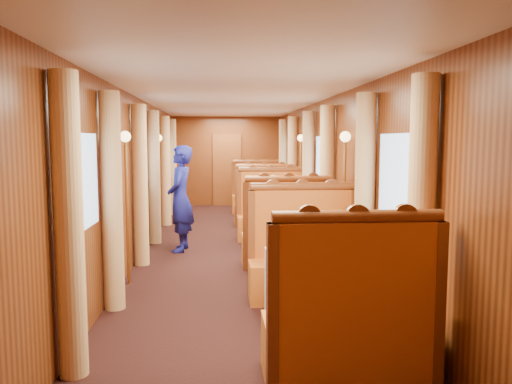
{
  "coord_description": "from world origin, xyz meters",
  "views": [
    {
      "loc": [
        -0.24,
        -8.12,
        1.83
      ],
      "look_at": [
        0.33,
        -0.59,
        1.05
      ],
      "focal_mm": 35.0,
      "sensor_mm": 36.0,
      "label": 1
    }
  ],
  "objects": [
    {
      "name": "curtain_left_far_a",
      "position": [
        -1.38,
        2.72,
        1.18
      ],
      "size": [
        0.22,
        0.22,
        2.35
      ],
      "primitive_type": "cylinder",
      "color": "#E5B375",
      "rests_on": "floor"
    },
    {
      "name": "window_right_near",
      "position": [
        1.49,
        -3.5,
        1.45
      ],
      "size": [
        0.01,
        1.2,
        0.9
      ],
      "primitive_type": null,
      "rotation": [
        1.57,
        0.0,
        -1.57
      ],
      "color": "#8EADD6",
      "rests_on": "wall_right"
    },
    {
      "name": "window_left_mid",
      "position": [
        -1.49,
        0.0,
        1.45
      ],
      "size": [
        0.01,
        1.2,
        0.9
      ],
      "primitive_type": null,
      "rotation": [
        1.57,
        0.0,
        1.57
      ],
      "color": "#8EADD6",
      "rests_on": "wall_left"
    },
    {
      "name": "teapot_back",
      "position": [
        0.66,
        -3.4,
        0.82
      ],
      "size": [
        0.19,
        0.16,
        0.13
      ],
      "primitive_type": null,
      "rotation": [
        0.0,
        0.0,
        0.28
      ],
      "color": "silver",
      "rests_on": "tea_tray"
    },
    {
      "name": "table_mid",
      "position": [
        0.75,
        0.0,
        0.38
      ],
      "size": [
        1.05,
        0.72,
        0.75
      ],
      "primitive_type": "cube",
      "color": "white",
      "rests_on": "floor"
    },
    {
      "name": "curtain_right_far_a",
      "position": [
        1.38,
        2.72,
        1.18
      ],
      "size": [
        0.22,
        0.22,
        2.35
      ],
      "primitive_type": "cylinder",
      "color": "#E5B375",
      "rests_on": "floor"
    },
    {
      "name": "window_left_near",
      "position": [
        -1.49,
        -3.5,
        1.45
      ],
      "size": [
        0.01,
        1.2,
        0.9
      ],
      "primitive_type": null,
      "rotation": [
        1.57,
        0.0,
        1.57
      ],
      "color": "#8EADD6",
      "rests_on": "wall_left"
    },
    {
      "name": "steward",
      "position": [
        -0.87,
        0.12,
        0.88
      ],
      "size": [
        0.46,
        0.67,
        1.75
      ],
      "primitive_type": "imported",
      "rotation": [
        0.0,
        0.0,
        -1.64
      ],
      "color": "navy",
      "rests_on": "floor"
    },
    {
      "name": "wall_near",
      "position": [
        0.0,
        -6.0,
        1.25
      ],
      "size": [
        3.0,
        0.01,
        2.5
      ],
      "primitive_type": null,
      "rotation": [
        -1.57,
        0.0,
        0.0
      ],
      "color": "brown",
      "rests_on": "floor"
    },
    {
      "name": "wall_left",
      "position": [
        -1.5,
        0.0,
        1.25
      ],
      "size": [
        0.01,
        12.0,
        2.5
      ],
      "primitive_type": null,
      "rotation": [
        1.57,
        0.0,
        1.57
      ],
      "color": "brown",
      "rests_on": "floor"
    },
    {
      "name": "window_left_far",
      "position": [
        -1.49,
        3.5,
        1.45
      ],
      "size": [
        0.01,
        1.2,
        0.9
      ],
      "primitive_type": null,
      "rotation": [
        1.57,
        0.0,
        1.57
      ],
      "color": "#8EADD6",
      "rests_on": "wall_left"
    },
    {
      "name": "sconce_right_fore",
      "position": [
        1.4,
        -1.75,
        1.38
      ],
      "size": [
        0.14,
        0.14,
        1.95
      ],
      "color": "#BF8C3F",
      "rests_on": "floor"
    },
    {
      "name": "table_near",
      "position": [
        0.75,
        -3.5,
        0.38
      ],
      "size": [
        1.05,
        0.72,
        0.75
      ],
      "primitive_type": "cube",
      "color": "white",
      "rests_on": "floor"
    },
    {
      "name": "teapot_left",
      "position": [
        0.54,
        -3.61,
        0.82
      ],
      "size": [
        0.21,
        0.18,
        0.15
      ],
      "primitive_type": null,
      "rotation": [
        0.0,
        0.0,
        -0.31
      ],
      "color": "silver",
      "rests_on": "tea_tray"
    },
    {
      "name": "ceiling",
      "position": [
        0.0,
        0.0,
        2.5
      ],
      "size": [
        3.0,
        12.0,
        0.01
      ],
      "primitive_type": null,
      "rotation": [
        3.14,
        0.0,
        0.0
      ],
      "color": "silver",
      "rests_on": "wall_left"
    },
    {
      "name": "curtain_left_far_b",
      "position": [
        -1.38,
        4.28,
        1.18
      ],
      "size": [
        0.22,
        0.22,
        2.35
      ],
      "primitive_type": "cylinder",
      "color": "#E5B375",
      "rests_on": "floor"
    },
    {
      "name": "banquette_near_aft",
      "position": [
        0.75,
        -2.49,
        0.42
      ],
      "size": [
        1.3,
        0.55,
        1.34
      ],
      "color": "#A63512",
      "rests_on": "floor"
    },
    {
      "name": "sconce_left_aft",
      "position": [
        -1.4,
        1.75,
        1.38
      ],
      "size": [
        0.14,
        0.14,
        1.95
      ],
      "color": "#BF8C3F",
      "rests_on": "floor"
    },
    {
      "name": "banquette_far_aft",
      "position": [
        0.75,
        4.51,
        0.42
      ],
      "size": [
        1.3,
        0.55,
        1.34
      ],
      "color": "#A63512",
      "rests_on": "floor"
    },
    {
      "name": "banquette_near_fwd",
      "position": [
        0.75,
        -4.51,
        0.42
      ],
      "size": [
        1.3,
        0.55,
        1.34
      ],
      "color": "#A63512",
      "rests_on": "floor"
    },
    {
      "name": "window_right_mid",
      "position": [
        1.49,
        0.0,
        1.45
      ],
      "size": [
        0.01,
        1.2,
        0.9
      ],
      "primitive_type": null,
      "rotation": [
        1.57,
        0.0,
        -1.57
      ],
      "color": "#8EADD6",
      "rests_on": "wall_right"
    },
    {
      "name": "curtain_left_mid_a",
      "position": [
        -1.38,
        -0.78,
        1.18
      ],
      "size": [
        0.22,
        0.22,
        2.35
      ],
      "primitive_type": "cylinder",
      "color": "#E5B375",
      "rests_on": "floor"
    },
    {
      "name": "floor",
      "position": [
        0.0,
        0.0,
        0.0
      ],
      "size": [
        3.0,
        12.0,
        0.01
      ],
      "primitive_type": null,
      "color": "black",
      "rests_on": "ground"
    },
    {
      "name": "rose_vase_mid",
      "position": [
        0.76,
        0.02,
        0.93
      ],
      "size": [
        0.06,
        0.06,
        0.36
      ],
      "rotation": [
        0.0,
        0.0,
        -0.03
      ],
      "color": "silver",
      "rests_on": "table_mid"
    },
    {
      "name": "curtain_right_near_b",
      "position": [
        1.38,
        -2.72,
        1.18
      ],
      "size": [
        0.22,
        0.22,
        2.35
      ],
      "primitive_type": "cylinder",
      "color": "#E5B375",
      "rests_on": "floor"
    },
    {
      "name": "banquette_mid_fwd",
      "position": [
        0.75,
        -1.01,
        0.42
      ],
      "size": [
        1.3,
        0.55,
        1.34
      ],
      "color": "#A63512",
      "rests_on": "floor"
    },
    {
      "name": "wall_right",
      "position": [
        1.5,
        0.0,
        1.25
      ],
      "size": [
        0.01,
        12.0,
        2.5
      ],
      "primitive_type": null,
      "rotation": [
        1.57,
        0.0,
        -1.57
      ],
      "color": "brown",
      "rests_on": "floor"
    },
    {
      "name": "cup_outboard",
      "position": [
        0.43,
        -3.26,
        0.86
      ],
      "size": [
        0.08,
        0.08,
        0.26
      ],
      "rotation": [
        0.0,
        0.0,
        0.13
      ],
      "color": "white",
      "rests_on": "table_near"
    },
    {
      "name": "window_right_far",
      "position": [
        1.49,
        3.5,
        1.45
      ],
      "size": [
        0.01,
        1.2,
        0.9
      ],
      "primitive_type": null,
      "rotation": [
        1.57,
        0.0,
        -1.57
      ],
      "color": "#8EADD6",
      "rests_on": "wall_right"
    },
    {
      "name": "cup_inboard",
      "position": [
        0.34,
        -3.39,
        0.86
      ],
      "size": [
        0.08,
        0.08,
        0.26
      ],
      "rotation": [
        0.0,
        0.0,
        0.36
      ],
      "color": "white",
      "rests_on": "table_near"
    },
    {
      "name": "doorway_far",
      "position": [
        0.0,
        5.97,
        1.0
      ],
      "size": [
        0.8,
        0.04,
        2.0
      ],
      "primitive_type": "cube",
      "color": "brown",
      "rests_on": "floor"
    },
    {
      "name": "sconce_right_aft",
      "position": [
        1.4,
        1.75,
        1.38
      ],
      "size": [
        0.14,
        0.14,
        1.95
      ],
      "color": "#BF8C3F",
      "rests_on": "floor"
    },
    {
      "name": "rose_vase_far",
      "position": [
        0.79,
        3.5,
        0.93
      ],
      "size": [
        0.06,
        0.06,
        0.36
      ],
      "rotation": [
        0.0,
        0.0,
        -0.23
      ],
      "color": "silver",
      "rests_on": "table_far"
    },
    {
      "name": "banquette_mid_aft",
      "position": [
        0.75,
        1.01,
        0.42
      ],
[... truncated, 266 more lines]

